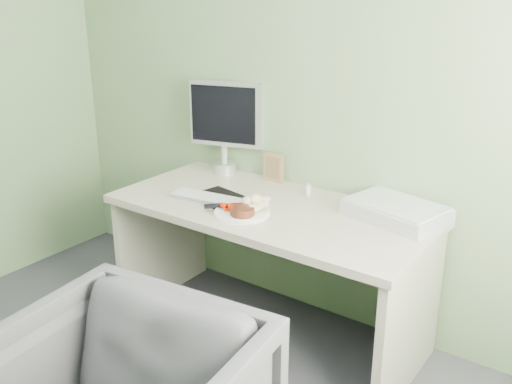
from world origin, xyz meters
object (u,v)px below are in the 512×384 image
Objects in this scene: plate at (242,213)px; monitor at (226,122)px; desk at (270,240)px; scanner at (396,212)px.

monitor reaches higher than plate.
desk is 3.03× the size of monitor.
plate is at bearing -135.29° from scanner.
desk is at bearing -46.33° from monitor.
monitor is at bearing 149.00° from desk.
plate is (-0.05, -0.17, 0.19)m from desk.
scanner is at bearing 31.20° from plate.
desk is at bearing -146.51° from scanner.
scanner is at bearing 19.98° from desk.
monitor is at bearing -172.07° from scanner.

